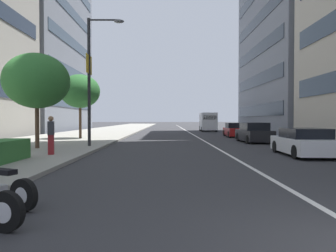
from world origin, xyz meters
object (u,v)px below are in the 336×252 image
(car_following_behind, at_px, (303,142))
(pedestrian_on_plaza, at_px, (51,135))
(car_approaching_light, at_px, (254,133))
(car_lead_in_lane, at_px, (235,130))
(street_tree_far_plaza, at_px, (80,91))
(street_lamp_with_banners, at_px, (94,68))
(delivery_van_ahead, at_px, (208,121))
(street_tree_by_lamp_post, at_px, (37,81))

(car_following_behind, bearing_deg, pedestrian_on_plaza, 95.75)
(car_approaching_light, bearing_deg, pedestrian_on_plaza, 126.65)
(car_lead_in_lane, relative_size, street_tree_far_plaza, 0.89)
(car_following_behind, bearing_deg, street_lamp_with_banners, 72.69)
(car_approaching_light, distance_m, car_lead_in_lane, 7.44)
(car_lead_in_lane, distance_m, delivery_van_ahead, 14.74)
(car_approaching_light, height_order, delivery_van_ahead, delivery_van_ahead)
(car_lead_in_lane, xyz_separation_m, delivery_van_ahead, (14.70, 0.74, 0.77))
(car_lead_in_lane, height_order, pedestrian_on_plaza, pedestrian_on_plaza)
(street_lamp_with_banners, distance_m, street_tree_far_plaza, 8.10)
(car_following_behind, height_order, pedestrian_on_plaza, pedestrian_on_plaza)
(car_following_behind, relative_size, street_lamp_with_banners, 0.57)
(car_following_behind, distance_m, street_tree_far_plaza, 18.09)
(car_lead_in_lane, distance_m, street_tree_by_lamp_post, 19.71)
(car_approaching_light, xyz_separation_m, pedestrian_on_plaza, (-9.29, 11.73, 0.33))
(car_approaching_light, distance_m, delivery_van_ahead, 22.16)
(street_tree_far_plaza, relative_size, pedestrian_on_plaza, 3.08)
(car_approaching_light, bearing_deg, car_following_behind, 177.78)
(car_lead_in_lane, xyz_separation_m, street_tree_by_lamp_post, (-13.66, 13.86, 3.16))
(car_approaching_light, relative_size, street_lamp_with_banners, 0.55)
(car_following_behind, relative_size, car_lead_in_lane, 0.91)
(car_approaching_light, relative_size, street_tree_far_plaza, 0.78)
(car_following_behind, xyz_separation_m, car_lead_in_lane, (16.01, -0.32, 0.02))
(street_lamp_with_banners, bearing_deg, car_following_behind, -109.55)
(car_approaching_light, xyz_separation_m, street_tree_by_lamp_post, (-6.22, 13.62, 3.12))
(car_following_behind, relative_size, pedestrian_on_plaza, 2.47)
(street_tree_by_lamp_post, bearing_deg, car_approaching_light, -65.46)
(delivery_van_ahead, height_order, street_tree_by_lamp_post, street_tree_by_lamp_post)
(delivery_van_ahead, bearing_deg, car_lead_in_lane, -175.47)
(street_lamp_with_banners, distance_m, pedestrian_on_plaza, 5.94)
(street_tree_by_lamp_post, relative_size, street_tree_far_plaza, 0.97)
(car_approaching_light, bearing_deg, car_lead_in_lane, -3.58)
(street_lamp_with_banners, relative_size, street_tree_far_plaza, 1.42)
(car_approaching_light, distance_m, street_lamp_with_banners, 12.50)
(car_approaching_light, xyz_separation_m, car_lead_in_lane, (7.44, -0.24, -0.05))
(street_tree_by_lamp_post, bearing_deg, delivery_van_ahead, -24.82)
(street_lamp_with_banners, relative_size, pedestrian_on_plaza, 4.37)
(car_approaching_light, height_order, pedestrian_on_plaza, pedestrian_on_plaza)
(street_tree_far_plaza, bearing_deg, street_tree_by_lamp_post, -179.23)
(car_following_behind, distance_m, car_approaching_light, 8.58)
(street_tree_far_plaza, height_order, pedestrian_on_plaza, street_tree_far_plaza)
(street_lamp_with_banners, bearing_deg, car_approaching_light, -66.26)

